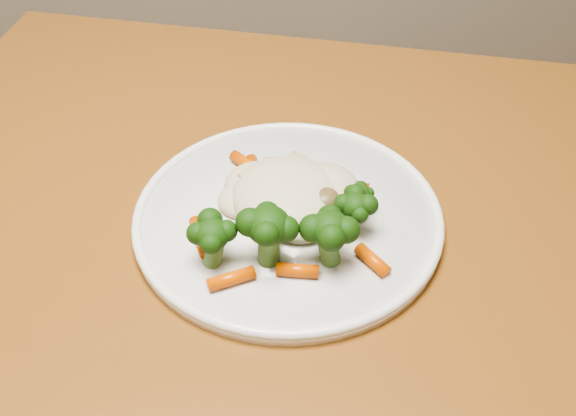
{
  "coord_description": "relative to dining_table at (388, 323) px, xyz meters",
  "views": [
    {
      "loc": [
        -0.46,
        -0.15,
        1.22
      ],
      "look_at": [
        -0.45,
        0.35,
        0.77
      ],
      "focal_mm": 45.0,
      "sensor_mm": 36.0,
      "label": 1
    }
  ],
  "objects": [
    {
      "name": "plate",
      "position": [
        -0.1,
        0.03,
        0.12
      ],
      "size": [
        0.29,
        0.29,
        0.01
      ],
      "primitive_type": "cylinder",
      "color": "white",
      "rests_on": "dining_table"
    },
    {
      "name": "dining_table",
      "position": [
        0.0,
        0.0,
        0.0
      ],
      "size": [
        1.24,
        0.96,
        0.75
      ],
      "rotation": [
        0.0,
        0.0,
        -0.22
      ],
      "color": "brown",
      "rests_on": "ground"
    },
    {
      "name": "meal",
      "position": [
        -0.1,
        0.02,
        0.14
      ],
      "size": [
        0.18,
        0.19,
        0.06
      ],
      "color": "beige",
      "rests_on": "plate"
    }
  ]
}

